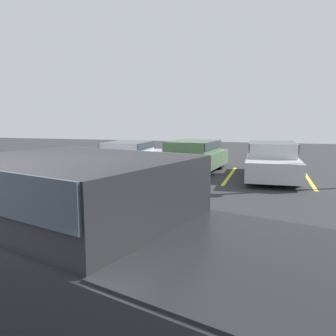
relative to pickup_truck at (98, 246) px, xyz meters
name	(u,v)px	position (x,y,z in m)	size (l,w,h in m)	color
stall_stripe_a	(100,169)	(-5.33, 9.66, -0.84)	(0.12, 4.18, 0.01)	yellow
stall_stripe_b	(161,172)	(-2.57, 9.66, -0.84)	(0.12, 4.18, 0.01)	yellow
stall_stripe_c	(230,175)	(0.19, 9.66, -0.84)	(0.12, 4.18, 0.01)	yellow
stall_stripe_d	(309,179)	(2.96, 9.66, -0.84)	(0.12, 4.18, 0.01)	yellow
pickup_truck	(98,246)	(0.00, 0.00, 0.00)	(6.38, 3.48, 1.70)	black
parked_sedan_a	(128,156)	(-3.94, 9.54, -0.21)	(1.95, 4.33, 1.20)	#B7BABF
parked_sedan_b	(193,156)	(-1.29, 9.90, -0.17)	(2.23, 4.85, 1.27)	#4C6B47
parked_sedan_c	(272,159)	(1.67, 9.50, -0.16)	(1.86, 4.50, 1.29)	#B7BABF
wheel_stop_curb	(185,162)	(-2.27, 12.45, -0.78)	(1.98, 0.20, 0.14)	#B7B2A8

